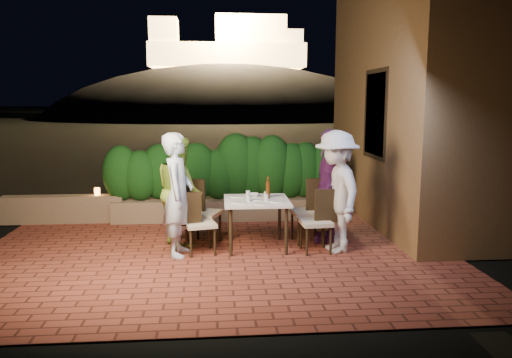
{
  "coord_description": "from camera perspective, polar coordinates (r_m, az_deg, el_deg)",
  "views": [
    {
      "loc": [
        -0.02,
        -6.99,
        2.23
      ],
      "look_at": [
        0.63,
        0.49,
        1.05
      ],
      "focal_mm": 35.0,
      "sensor_mm": 36.0,
      "label": 1
    }
  ],
  "objects": [
    {
      "name": "chair_right_front",
      "position": [
        7.46,
        6.86,
        -4.78
      ],
      "size": [
        0.47,
        0.47,
        0.94
      ],
      "primitive_type": null,
      "rotation": [
        0.0,
        0.0,
        3.21
      ],
      "color": "black",
      "rests_on": "ground"
    },
    {
      "name": "planter",
      "position": [
        9.51,
        -3.52,
        -3.41
      ],
      "size": [
        4.2,
        0.55,
        0.4
      ],
      "primitive_type": "cube",
      "color": "#7A644D",
      "rests_on": "ground"
    },
    {
      "name": "diner_green",
      "position": [
        7.84,
        -8.71,
        -1.27
      ],
      "size": [
        0.9,
        1.01,
        1.71
      ],
      "primitive_type": "imported",
      "rotation": [
        0.0,
        0.0,
        1.94
      ],
      "color": "#8CB639",
      "rests_on": "ground"
    },
    {
      "name": "plate_front",
      "position": [
        7.25,
        0.46,
        -2.82
      ],
      "size": [
        0.21,
        0.21,
        0.01
      ],
      "primitive_type": "cylinder",
      "color": "white",
      "rests_on": "dining_table"
    },
    {
      "name": "beer_bottle",
      "position": [
        7.61,
        1.37,
        -0.98
      ],
      "size": [
        0.07,
        0.07,
        0.34
      ],
      "primitive_type": null,
      "color": "#4D270C",
      "rests_on": "dining_table"
    },
    {
      "name": "bowl",
      "position": [
        7.81,
        -0.35,
        -1.83
      ],
      "size": [
        0.21,
        0.21,
        0.04
      ],
      "primitive_type": "imported",
      "rotation": [
        0.0,
        0.0,
        0.13
      ],
      "color": "white",
      "rests_on": "dining_table"
    },
    {
      "name": "diner_white",
      "position": [
        7.45,
        9.16,
        -1.44
      ],
      "size": [
        0.83,
        1.25,
        1.81
      ],
      "primitive_type": "imported",
      "rotation": [
        0.0,
        0.0,
        -1.43
      ],
      "color": "silver",
      "rests_on": "ground"
    },
    {
      "name": "parapet_lamp",
      "position": [
        9.68,
        -17.7,
        -1.38
      ],
      "size": [
        0.1,
        0.1,
        0.14
      ],
      "primitive_type": "cylinder",
      "color": "orange",
      "rests_on": "parapet"
    },
    {
      "name": "fortress",
      "position": [
        67.53,
        -3.34,
        15.95
      ],
      "size": [
        26.0,
        8.0,
        8.0
      ],
      "primitive_type": null,
      "color": "#FFCC7A",
      "rests_on": "hill"
    },
    {
      "name": "glass_se",
      "position": [
        7.68,
        1.15,
        -1.81
      ],
      "size": [
        0.06,
        0.06,
        0.1
      ],
      "primitive_type": "cylinder",
      "color": "silver",
      "rests_on": "dining_table"
    },
    {
      "name": "window_frame",
      "position": [
        8.95,
        13.58,
        7.21
      ],
      "size": [
        0.06,
        1.15,
        1.55
      ],
      "primitive_type": "cube",
      "color": "black",
      "rests_on": "building_wall"
    },
    {
      "name": "dining_table",
      "position": [
        7.64,
        0.07,
        -5.12
      ],
      "size": [
        0.99,
        0.99,
        0.75
      ],
      "primitive_type": null,
      "rotation": [
        0.0,
        0.0,
        -0.01
      ],
      "color": "white",
      "rests_on": "ground"
    },
    {
      "name": "chair_left_back",
      "position": [
        7.87,
        -6.0,
        -3.73
      ],
      "size": [
        0.62,
        0.62,
        1.03
      ],
      "primitive_type": null,
      "rotation": [
        0.0,
        0.0,
        -0.4
      ],
      "color": "black",
      "rests_on": "ground"
    },
    {
      "name": "glass_sw",
      "position": [
        7.7,
        -0.92,
        -1.74
      ],
      "size": [
        0.06,
        0.06,
        0.11
      ],
      "primitive_type": "cylinder",
      "color": "silver",
      "rests_on": "dining_table"
    },
    {
      "name": "chair_right_back",
      "position": [
        7.94,
        5.89,
        -3.61
      ],
      "size": [
        0.52,
        0.52,
        1.03
      ],
      "primitive_type": null,
      "rotation": [
        0.0,
        0.0,
        3.24
      ],
      "color": "black",
      "rests_on": "ground"
    },
    {
      "name": "glass_nw",
      "position": [
        7.4,
        -0.88,
        -2.2
      ],
      "size": [
        0.06,
        0.06,
        0.11
      ],
      "primitive_type": "cylinder",
      "color": "silver",
      "rests_on": "dining_table"
    },
    {
      "name": "diner_blue",
      "position": [
        7.26,
        -8.91,
        -1.78
      ],
      "size": [
        0.5,
        0.7,
        1.79
      ],
      "primitive_type": "imported",
      "rotation": [
        0.0,
        0.0,
        1.46
      ],
      "color": "silver",
      "rests_on": "ground"
    },
    {
      "name": "window_pane",
      "position": [
        8.96,
        13.64,
        7.21
      ],
      "size": [
        0.08,
        1.0,
        1.4
      ],
      "primitive_type": "cube",
      "color": "black",
      "rests_on": "building_wall"
    },
    {
      "name": "plate_centre",
      "position": [
        7.53,
        0.09,
        -2.36
      ],
      "size": [
        0.21,
        0.21,
        0.01
      ],
      "primitive_type": "cylinder",
      "color": "white",
      "rests_on": "dining_table"
    },
    {
      "name": "plate_sw",
      "position": [
        7.79,
        -2.11,
        -1.98
      ],
      "size": [
        0.23,
        0.23,
        0.01
      ],
      "primitive_type": "cylinder",
      "color": "white",
      "rests_on": "dining_table"
    },
    {
      "name": "plate_se",
      "position": [
        7.83,
        1.81,
        -1.93
      ],
      "size": [
        0.22,
        0.22,
        0.01
      ],
      "primitive_type": "cylinder",
      "color": "white",
      "rests_on": "dining_table"
    },
    {
      "name": "chair_left_front",
      "position": [
        7.38,
        -6.4,
        -4.98
      ],
      "size": [
        0.51,
        0.51,
        0.92
      ],
      "primitive_type": null,
      "rotation": [
        0.0,
        0.0,
        0.23
      ],
      "color": "black",
      "rests_on": "ground"
    },
    {
      "name": "plate_ne",
      "position": [
        7.41,
        2.44,
        -2.56
      ],
      "size": [
        0.23,
        0.23,
        0.01
      ],
      "primitive_type": "cylinder",
      "color": "white",
      "rests_on": "dining_table"
    },
    {
      "name": "terrace_floor",
      "position": [
        7.84,
        -4.64,
        -8.21
      ],
      "size": [
        7.0,
        6.0,
        0.15
      ],
      "primitive_type": "cube",
      "color": "brown",
      "rests_on": "ground"
    },
    {
      "name": "hill",
      "position": [
        67.31,
        -3.23,
        3.61
      ],
      "size": [
        52.0,
        40.0,
        22.0
      ],
      "primitive_type": "ellipsoid",
      "color": "black",
      "rests_on": "ground"
    },
    {
      "name": "diner_purple",
      "position": [
        7.98,
        8.37,
        -0.77
      ],
      "size": [
        0.71,
        1.13,
        1.8
      ],
      "primitive_type": "imported",
      "rotation": [
        0.0,
        0.0,
        -1.85
      ],
      "color": "#622268",
      "rests_on": "ground"
    },
    {
      "name": "parapet",
      "position": [
        9.9,
        -21.19,
        -3.23
      ],
      "size": [
        2.2,
        0.3,
        0.5
      ],
      "primitive_type": "cube",
      "color": "#7A644D",
      "rests_on": "ground"
    },
    {
      "name": "building_wall",
      "position": [
        9.7,
        17.25,
        10.13
      ],
      "size": [
        1.6,
        5.0,
        5.0
      ],
      "primitive_type": "cube",
      "color": "brown",
      "rests_on": "ground"
    },
    {
      "name": "hedge",
      "position": [
        9.38,
        -3.57,
        1.07
      ],
      "size": [
        4.0,
        0.7,
        1.1
      ],
      "primitive_type": null,
      "color": "#113D11",
      "rests_on": "planter"
    },
    {
      "name": "plate_nw",
      "position": [
        7.34,
        -1.99,
        -2.66
      ],
      "size": [
        0.23,
        0.23,
        0.01
      ],
      "primitive_type": "cylinder",
      "color": "white",
      "rests_on": "dining_table"
    },
    {
      "name": "ground",
      "position": [
        7.34,
        -4.62,
        -8.95
      ],
      "size": [
        400.0,
        400.0,
        0.0
      ],
      "primitive_type": "plane",
      "color": "black",
      "rests_on": "ground"
    },
    {
      "name": "glass_ne",
      "position": [
        7.44,
        1.19,
        -2.14
      ],
      "size": [
        0.06,
        0.06,
        0.1
      ],
      "primitive_type": "cylinder",
      "color": "silver",
      "rests_on": "dining_table"
    }
  ]
}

